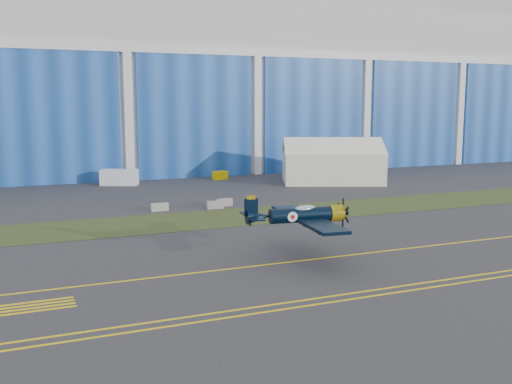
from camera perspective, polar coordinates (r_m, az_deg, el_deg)
name	(u,v)px	position (r m, az deg, el deg)	size (l,w,h in m)	color
ground	(248,249)	(50.55, -0.73, -5.49)	(260.00, 260.00, 0.00)	#34343A
grass_median	(198,220)	(63.41, -5.56, -2.65)	(260.00, 10.00, 0.02)	#475128
hangar	(104,88)	(118.66, -14.28, 9.54)	(220.00, 45.70, 30.00)	silver
taxiway_centreline	(273,264)	(46.12, 1.66, -6.86)	(200.00, 0.20, 0.02)	yellow
edge_line_near	(337,301)	(38.08, 7.77, -10.27)	(80.00, 0.20, 0.02)	yellow
edge_line_far	(329,297)	(38.90, 7.00, -9.85)	(80.00, 0.20, 0.02)	yellow
hold_short_ladder	(23,308)	(39.20, -21.28, -10.24)	(6.00, 2.40, 0.02)	yellow
warbird	(301,215)	(47.28, 4.30, -2.20)	(10.88, 12.64, 3.45)	black
tent	(332,160)	(93.71, 7.26, 3.08)	(18.23, 16.08, 7.02)	white
shipping_container	(119,177)	(92.07, -12.89, 1.38)	(5.44, 2.17, 2.36)	white
tug	(220,175)	(96.84, -3.43, 1.60)	(2.23, 1.40, 1.30)	#E8C600
barrier_a	(160,207)	(69.09, -9.17, -1.43)	(2.00, 0.60, 0.90)	#9C9B8E
barrier_b	(215,205)	(69.93, -3.90, -1.23)	(2.00, 0.60, 0.90)	gray
barrier_c	(224,202)	(71.52, -3.04, -1.00)	(2.00, 0.60, 0.90)	gray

